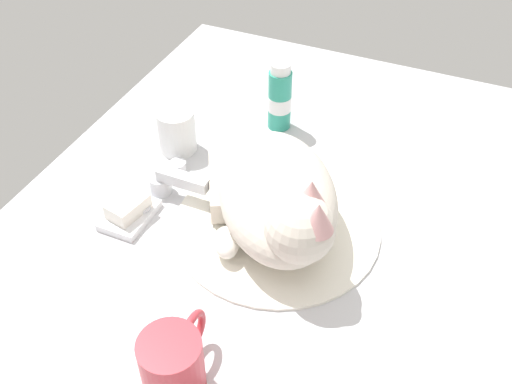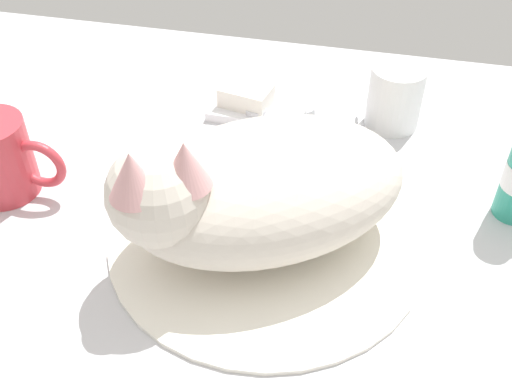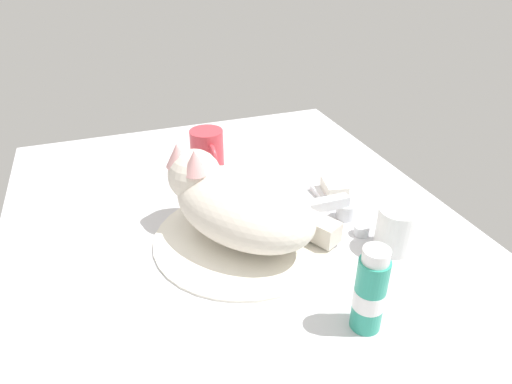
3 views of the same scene
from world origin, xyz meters
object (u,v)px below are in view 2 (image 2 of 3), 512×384
object	(u,v)px
cat	(251,188)
rinse_cup	(395,97)
faucet	(299,117)
soap_bar	(246,96)
coffee_mug	(0,158)

from	to	relation	value
cat	rinse_cup	distance (cm)	27.11
faucet	cat	size ratio (longest dim) A/B	0.44
cat	soap_bar	size ratio (longest dim) A/B	5.16
faucet	coffee_mug	world-z (taller)	coffee_mug
faucet	soap_bar	size ratio (longest dim) A/B	2.29
rinse_cup	soap_bar	distance (cm)	18.40
faucet	cat	world-z (taller)	cat
coffee_mug	rinse_cup	size ratio (longest dim) A/B	1.48
faucet	rinse_cup	world-z (taller)	rinse_cup
rinse_cup	soap_bar	xyz separation A→B (cm)	(-18.27, -1.59, -1.46)
faucet	rinse_cup	size ratio (longest dim) A/B	1.81
coffee_mug	rinse_cup	xyz separation A→B (cm)	(40.06, 22.07, -0.47)
cat	coffee_mug	bearing A→B (deg)	176.18
faucet	coffee_mug	xyz separation A→B (cm)	(-29.06, -17.66, 2.18)
coffee_mug	soap_bar	xyz separation A→B (cm)	(21.80, 20.48, -1.92)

